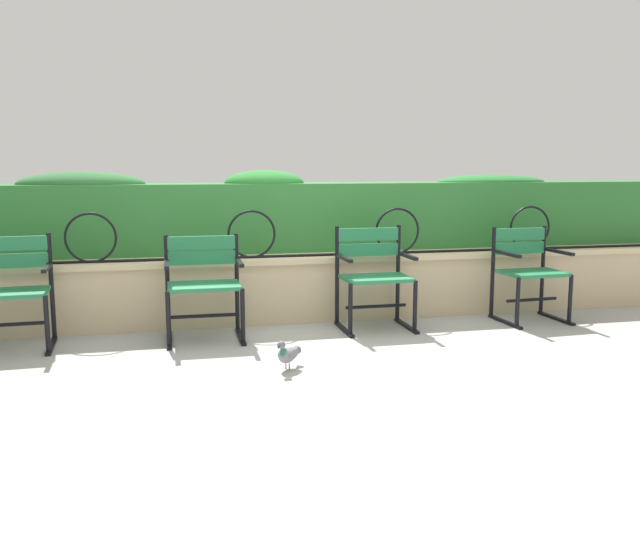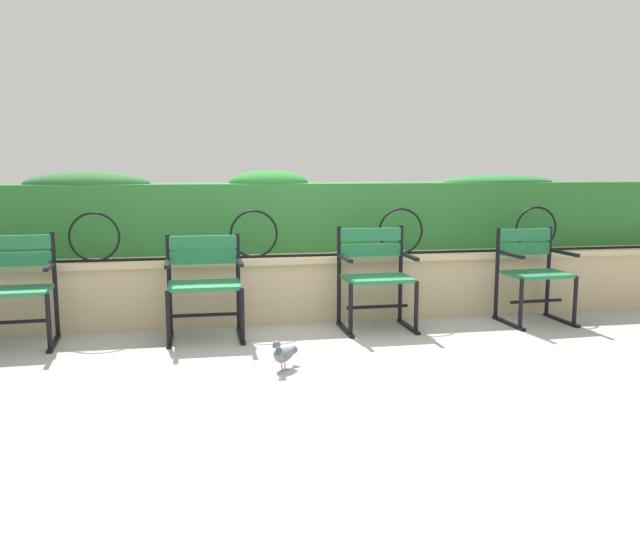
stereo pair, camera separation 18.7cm
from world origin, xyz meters
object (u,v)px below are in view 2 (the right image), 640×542
park_chair_centre_right (375,274)px  park_chair_rightmost (533,271)px  park_chair_leftmost (14,286)px  pigeon_near_chairs (284,353)px  park_chair_centre_left (204,282)px

park_chair_centre_right → park_chair_rightmost: bearing=-1.4°
park_chair_leftmost → park_chair_rightmost: 4.32m
park_chair_leftmost → park_chair_rightmost: (4.32, -0.01, -0.01)m
park_chair_leftmost → park_chair_centre_right: 2.89m
park_chair_centre_right → pigeon_near_chairs: size_ratio=3.42×
park_chair_leftmost → park_chair_centre_right: park_chair_centre_right is taller
park_chair_leftmost → park_chair_centre_left: (1.45, -0.03, -0.01)m
park_chair_centre_left → pigeon_near_chairs: bearing=-63.3°
park_chair_centre_left → pigeon_near_chairs: park_chair_centre_left is taller
park_chair_leftmost → park_chair_centre_left: 1.45m
park_chair_centre_left → park_chair_centre_right: bearing=2.0°
park_chair_leftmost → pigeon_near_chairs: (1.95, -1.03, -0.35)m
park_chair_centre_left → park_chair_centre_right: (1.44, 0.05, 0.01)m
park_chair_centre_left → park_chair_rightmost: 2.88m
park_chair_rightmost → park_chair_centre_right: bearing=178.6°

